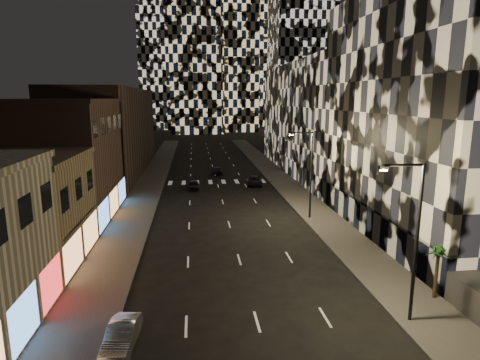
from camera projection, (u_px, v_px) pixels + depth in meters
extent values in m
cube|color=#47443F|center=(150.00, 183.00, 59.59)|extent=(4.00, 120.00, 0.15)
cube|color=#47443F|center=(282.00, 180.00, 61.83)|extent=(4.00, 120.00, 0.15)
cube|color=#4C4C47|center=(164.00, 183.00, 59.82)|extent=(0.20, 120.00, 0.15)
cube|color=#4C4C47|center=(268.00, 180.00, 61.60)|extent=(0.20, 120.00, 0.15)
cube|color=olive|center=(11.00, 214.00, 29.79)|extent=(10.00, 10.00, 8.00)
cube|color=#463227|center=(62.00, 162.00, 41.56)|extent=(10.00, 15.00, 12.00)
cube|color=#463227|center=(112.00, 131.00, 67.14)|extent=(10.00, 40.00, 14.00)
cube|color=#232326|center=(455.00, 115.00, 35.94)|extent=(16.00, 25.00, 22.00)
cube|color=#383838|center=(366.00, 219.00, 36.99)|extent=(0.60, 25.00, 3.00)
cube|color=#232326|center=(332.00, 119.00, 67.97)|extent=(16.00, 40.00, 18.00)
cylinder|color=black|center=(416.00, 244.00, 21.83)|extent=(0.20, 0.20, 9.00)
cylinder|color=black|center=(404.00, 165.00, 20.82)|extent=(2.20, 0.14, 0.14)
cube|color=black|center=(384.00, 168.00, 20.72)|extent=(0.50, 0.25, 0.18)
cube|color=#FFEAB2|center=(383.00, 170.00, 20.75)|extent=(0.35, 0.18, 0.06)
cylinder|color=black|center=(311.00, 175.00, 41.29)|extent=(0.20, 0.20, 9.00)
cylinder|color=black|center=(302.00, 133.00, 40.29)|extent=(2.20, 0.14, 0.14)
cube|color=black|center=(291.00, 134.00, 40.19)|extent=(0.50, 0.25, 0.18)
cube|color=#FFEAB2|center=(291.00, 135.00, 40.21)|extent=(0.35, 0.18, 0.06)
imported|color=#949599|center=(122.00, 336.00, 20.29)|extent=(1.66, 3.96, 1.27)
imported|color=black|center=(194.00, 185.00, 55.54)|extent=(1.48, 3.66, 1.25)
imported|color=black|center=(218.00, 170.00, 67.08)|extent=(1.95, 4.19, 1.18)
imported|color=black|center=(255.00, 181.00, 58.26)|extent=(2.76, 4.92, 1.30)
cylinder|color=#47331E|center=(436.00, 276.00, 24.99)|extent=(0.22, 0.22, 2.88)
sphere|color=#1B4A1A|center=(439.00, 252.00, 24.67)|extent=(0.63, 0.63, 0.63)
cone|color=#1B4A1A|center=(442.00, 252.00, 24.72)|extent=(1.27, 0.36, 0.76)
cone|color=#1B4A1A|center=(439.00, 251.00, 24.87)|extent=(0.90, 1.18, 0.76)
cone|color=#1B4A1A|center=(435.00, 251.00, 24.88)|extent=(0.62, 1.27, 0.76)
cone|color=#1B4A1A|center=(435.00, 252.00, 24.73)|extent=(1.26, 0.68, 0.76)
cone|color=#1B4A1A|center=(437.00, 254.00, 24.54)|extent=(1.21, 0.85, 0.76)
cone|color=#1B4A1A|center=(440.00, 254.00, 24.46)|extent=(0.43, 1.27, 0.76)
cone|color=#1B4A1A|center=(442.00, 254.00, 24.54)|extent=(1.04, 1.08, 0.76)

